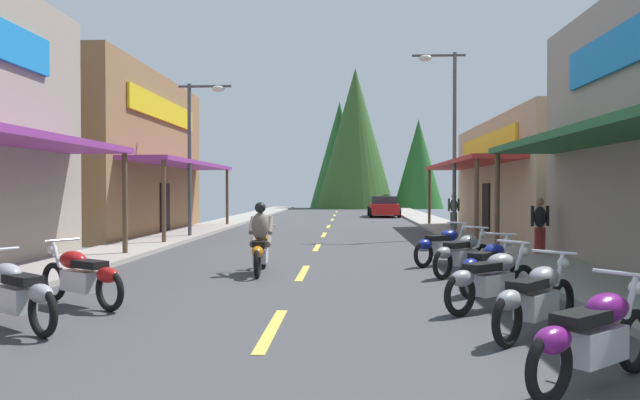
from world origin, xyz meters
TOP-DOWN VIEW (x-y plane):
  - ground at (0.00, 22.64)m, footprint 9.13×75.28m
  - sidewalk_left at (-5.62, 22.64)m, footprint 2.10×75.28m
  - sidewalk_right at (5.62, 22.64)m, footprint 2.10×75.28m
  - centerline_dashes at (0.00, 25.27)m, footprint 0.16×49.77m
  - storefront_left_far at (-9.76, 24.98)m, footprint 8.06×11.60m
  - storefront_right_far at (10.87, 25.29)m, footprint 10.29×12.60m
  - streetlamp_left at (-4.66, 22.73)m, footprint 1.99×0.30m
  - streetlamp_right at (4.70, 23.20)m, footprint 1.99×0.30m
  - motorcycle_parked_right_0 at (3.28, 6.50)m, footprint 1.72×1.43m
  - motorcycle_parked_right_1 at (3.34, 8.41)m, footprint 1.52×1.64m
  - motorcycle_parked_right_2 at (3.18, 10.00)m, footprint 1.73×1.42m
  - motorcycle_parked_right_3 at (3.50, 11.56)m, footprint 1.42×1.73m
  - motorcycle_parked_right_4 at (3.42, 13.54)m, footprint 1.55×1.62m
  - motorcycle_parked_right_5 at (3.30, 15.32)m, footprint 1.66×1.50m
  - motorcycle_parked_left_2 at (-3.37, 8.45)m, footprint 1.81×1.31m
  - motorcycle_parked_left_3 at (-3.20, 10.00)m, footprint 1.87×1.22m
  - rider_cruising_lead at (-0.92, 13.72)m, footprint 0.60×2.14m
  - pedestrian_by_shop at (5.64, 27.13)m, footprint 0.54×0.36m
  - pedestrian_waiting at (6.18, 17.10)m, footprint 0.54×0.36m
  - parked_car_curbside at (3.37, 40.88)m, footprint 2.09×4.31m
  - treeline_backdrop at (2.13, 59.86)m, footprint 13.23×8.84m

SIDE VIEW (x-z plane):
  - ground at x=0.00m, z-range -0.10..0.00m
  - centerline_dashes at x=0.00m, z-range 0.00..0.01m
  - sidewalk_left at x=-5.62m, z-range 0.00..0.12m
  - sidewalk_right at x=5.62m, z-range 0.00..0.12m
  - motorcycle_parked_right_0 at x=3.28m, z-range -0.03..1.01m
  - motorcycle_parked_right_1 at x=3.34m, z-range -0.03..1.01m
  - motorcycle_parked_right_2 at x=3.18m, z-range -0.03..1.01m
  - motorcycle_parked_right_3 at x=3.50m, z-range -0.03..1.01m
  - motorcycle_parked_right_4 at x=3.42m, z-range -0.03..1.01m
  - motorcycle_parked_right_5 at x=3.30m, z-range -0.03..1.01m
  - motorcycle_parked_left_2 at x=-3.37m, z-range -0.03..1.01m
  - motorcycle_parked_left_3 at x=-3.20m, z-range -0.03..1.01m
  - rider_cruising_lead at x=-0.92m, z-range -0.13..1.44m
  - parked_car_curbside at x=3.37m, z-range -0.01..1.39m
  - pedestrian_waiting at x=6.18m, z-range 0.12..1.75m
  - pedestrian_by_shop at x=5.64m, z-range 0.13..1.81m
  - storefront_right_far at x=10.87m, z-range 0.01..4.66m
  - storefront_left_far at x=-9.76m, z-range 0.00..6.57m
  - streetlamp_left at x=-4.66m, z-range 0.90..6.71m
  - streetlamp_right at x=4.70m, z-range 0.96..7.93m
  - treeline_backdrop at x=2.13m, z-range -1.01..12.91m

